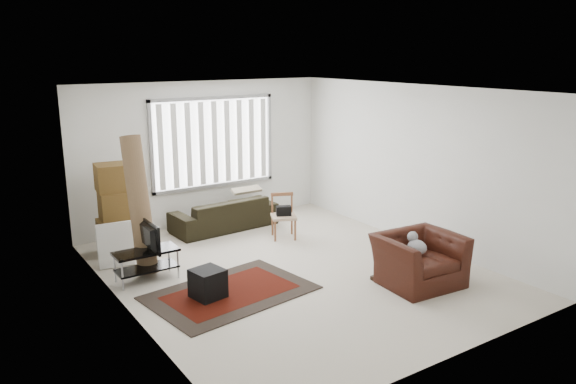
% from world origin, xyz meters
% --- Properties ---
extents(room, '(6.00, 6.02, 2.71)m').
position_xyz_m(room, '(0.03, 0.51, 1.76)').
color(room, beige).
rests_on(room, ground).
extents(persian_rug, '(2.33, 1.72, 0.02)m').
position_xyz_m(persian_rug, '(-1.17, -0.20, 0.01)').
color(persian_rug, black).
rests_on(persian_rug, ground).
extents(tv_stand, '(0.91, 0.41, 0.45)m').
position_xyz_m(tv_stand, '(-1.95, 0.87, 0.33)').
color(tv_stand, black).
rests_on(tv_stand, ground).
extents(tv, '(0.10, 0.73, 0.42)m').
position_xyz_m(tv, '(-1.95, 0.87, 0.66)').
color(tv, black).
rests_on(tv, tv_stand).
extents(subwoofer, '(0.45, 0.45, 0.39)m').
position_xyz_m(subwoofer, '(-1.49, -0.18, 0.21)').
color(subwoofer, black).
rests_on(subwoofer, persian_rug).
extents(moving_boxes, '(0.66, 0.61, 1.48)m').
position_xyz_m(moving_boxes, '(-1.93, 2.27, 0.69)').
color(moving_boxes, brown).
rests_on(moving_boxes, ground).
extents(white_flatpack, '(0.55, 0.24, 0.69)m').
position_xyz_m(white_flatpack, '(-2.15, 1.68, 0.34)').
color(white_flatpack, silver).
rests_on(white_flatpack, ground).
extents(rolled_rug, '(0.33, 0.80, 2.05)m').
position_xyz_m(rolled_rug, '(-1.87, 1.27, 1.03)').
color(rolled_rug, brown).
rests_on(rolled_rug, ground).
extents(sofa, '(2.02, 0.97, 0.76)m').
position_xyz_m(sofa, '(0.12, 2.45, 0.38)').
color(sofa, black).
rests_on(sofa, ground).
extents(side_chair, '(0.55, 0.55, 0.78)m').
position_xyz_m(side_chair, '(0.75, 1.39, 0.43)').
color(side_chair, tan).
rests_on(side_chair, ground).
extents(armchair, '(1.17, 1.04, 0.82)m').
position_xyz_m(armchair, '(1.21, -1.39, 0.41)').
color(armchair, black).
rests_on(armchair, ground).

